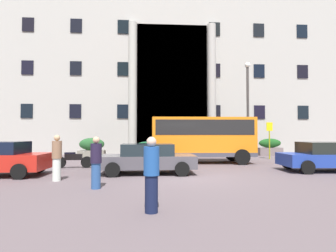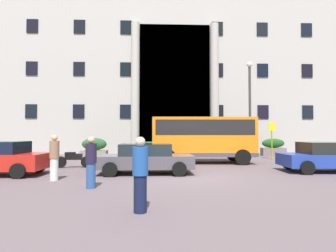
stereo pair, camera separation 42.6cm
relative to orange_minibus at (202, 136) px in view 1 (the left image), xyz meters
name	(u,v)px [view 1 (the left image)]	position (x,y,z in m)	size (l,w,h in m)	color
ground_plane	(191,179)	(-1.54, -5.50, -1.72)	(80.00, 64.00, 0.12)	#5A4C51
office_building_facade	(166,70)	(-1.54, 11.98, 6.90)	(41.10, 9.62, 17.13)	#ACA8A2
orange_minibus	(202,136)	(0.00, 0.00, 0.00)	(6.21, 2.73, 2.78)	orange
bus_stop_sign	(269,136)	(5.19, 2.07, -0.05)	(0.44, 0.08, 2.60)	#939612
hedge_planter_far_east	(270,147)	(6.67, 5.32, -0.98)	(1.94, 0.73, 1.40)	slate
hedge_planter_entrance_left	(228,147)	(2.98, 4.75, -0.89)	(1.75, 0.76, 1.59)	#67605D
hedge_planter_far_west	(148,149)	(-3.44, 5.14, -1.09)	(2.02, 0.83, 1.18)	slate
hedge_planter_east	(92,148)	(-7.77, 4.85, -0.95)	(2.01, 0.96, 1.47)	gray
white_taxi_kerbside	(327,156)	(5.21, -4.15, -0.94)	(4.28, 2.23, 1.40)	#1F3895
parked_estate_mid	(148,158)	(-3.34, -4.35, -0.96)	(4.28, 2.13, 1.34)	#48454C
scooter_by_planter	(73,159)	(-7.28, -2.10, -1.20)	(1.96, 0.55, 0.89)	black
pedestrian_child_trailing	(151,174)	(-3.18, -10.48, -0.79)	(0.36, 0.36, 1.72)	#111836
pedestrian_woman_with_bag	(96,162)	(-4.99, -7.66, -0.80)	(0.36, 0.36, 1.70)	#284A85
pedestrian_man_crossing	(57,158)	(-6.77, -6.07, -0.77)	(0.36, 0.36, 1.75)	silver
lamppost_plaza_centre	(248,102)	(3.82, 2.55, 2.45)	(0.40, 0.40, 6.99)	#3C3837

